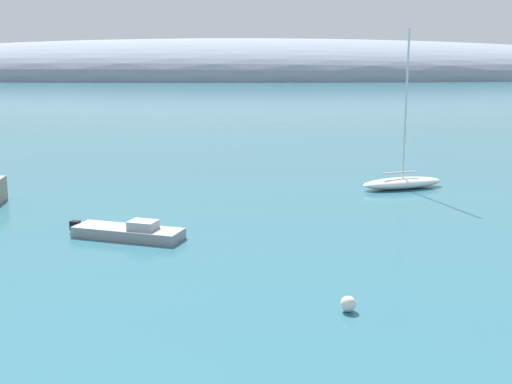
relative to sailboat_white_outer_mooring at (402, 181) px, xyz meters
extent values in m
ellipsoid|color=gray|center=(-9.71, 198.29, -0.49)|extent=(357.39, 76.90, 27.85)
ellipsoid|color=white|center=(0.00, 0.00, -0.13)|extent=(5.96, 3.28, 0.72)
cylinder|color=silver|center=(0.00, 0.00, 5.02)|extent=(0.13, 0.13, 9.57)
cube|color=silver|center=(-0.25, -0.08, 0.59)|extent=(2.49, 0.86, 0.10)
cube|color=gray|center=(-16.12, -11.47, -0.24)|extent=(5.63, 3.29, 0.50)
cube|color=black|center=(-18.90, -10.50, -0.11)|extent=(0.53, 0.48, 0.45)
cube|color=#B2B7C1|center=(-15.35, -11.74, 0.21)|extent=(1.54, 1.34, 0.40)
sphere|color=silver|center=(-6.96, -21.01, -0.21)|extent=(0.55, 0.55, 0.55)
camera|label=1|loc=(-10.65, -42.37, 8.27)|focal=46.25mm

